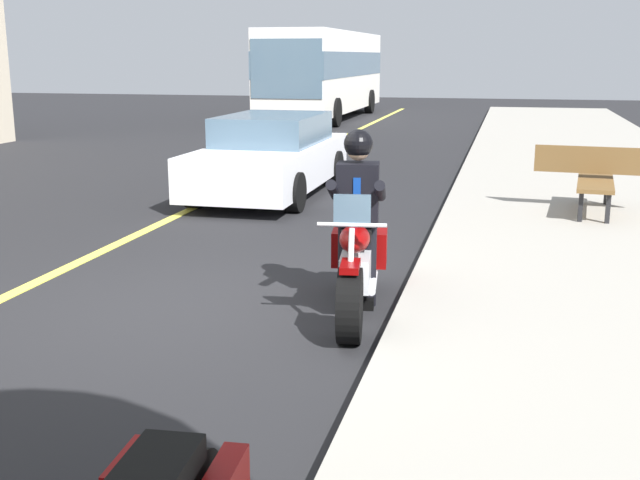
% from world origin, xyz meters
% --- Properties ---
extents(ground_plane, '(80.00, 80.00, 0.00)m').
position_xyz_m(ground_plane, '(0.00, 0.00, 0.00)').
color(ground_plane, black).
extents(lane_center_stripe, '(60.00, 0.16, 0.01)m').
position_xyz_m(lane_center_stripe, '(0.00, -2.00, 0.01)').
color(lane_center_stripe, '#E5DB4C').
rests_on(lane_center_stripe, ground_plane).
extents(motorcycle_main, '(2.22, 0.78, 1.26)m').
position_xyz_m(motorcycle_main, '(-0.26, 1.58, 0.45)').
color(motorcycle_main, black).
rests_on(motorcycle_main, ground_plane).
extents(rider_main, '(0.67, 0.61, 1.74)m').
position_xyz_m(rider_main, '(-0.44, 1.55, 1.04)').
color(rider_main, black).
rests_on(rider_main, ground_plane).
extents(bus_near, '(11.05, 2.70, 3.30)m').
position_xyz_m(bus_near, '(-23.49, -4.20, 1.87)').
color(bus_near, white).
rests_on(bus_near, ground_plane).
extents(car_silver, '(4.60, 1.92, 1.40)m').
position_xyz_m(car_silver, '(-6.39, -1.15, 0.69)').
color(car_silver, white).
rests_on(car_silver, ground_plane).
extents(bench_sidewalk, '(1.84, 1.80, 0.95)m').
position_xyz_m(bench_sidewalk, '(-5.27, 4.21, 0.71)').
color(bench_sidewalk, brown).
rests_on(bench_sidewalk, sidewalk_curb).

